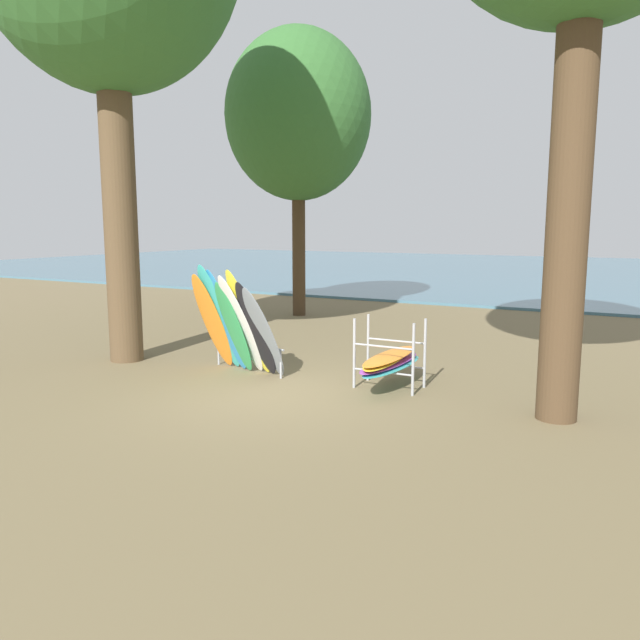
# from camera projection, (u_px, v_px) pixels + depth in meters

# --- Properties ---
(ground_plane) EXTENTS (80.00, 80.00, 0.00)m
(ground_plane) POSITION_uv_depth(u_px,v_px,m) (278.00, 394.00, 10.69)
(ground_plane) COLOR brown
(lake_water) EXTENTS (80.00, 36.00, 0.10)m
(lake_water) POSITION_uv_depth(u_px,v_px,m) (550.00, 272.00, 37.37)
(lake_water) COLOR #477084
(lake_water) RESTS_ON ground
(tree_mid_behind) EXTENTS (4.48, 4.48, 8.77)m
(tree_mid_behind) POSITION_uv_depth(u_px,v_px,m) (298.00, 116.00, 18.98)
(tree_mid_behind) COLOR #42301E
(tree_mid_behind) RESTS_ON ground
(leaning_board_pile) EXTENTS (2.03, 1.21, 2.15)m
(leaning_board_pile) POSITION_uv_depth(u_px,v_px,m) (237.00, 325.00, 11.89)
(leaning_board_pile) COLOR orange
(leaning_board_pile) RESTS_ON ground
(board_storage_rack) EXTENTS (1.15, 2.13, 1.25)m
(board_storage_rack) POSITION_uv_depth(u_px,v_px,m) (390.00, 361.00, 11.00)
(board_storage_rack) COLOR #9EA0A5
(board_storage_rack) RESTS_ON ground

